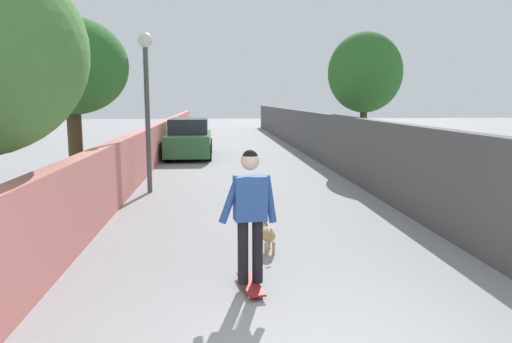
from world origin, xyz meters
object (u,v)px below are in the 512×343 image
(lamp_post, at_px, (146,83))
(person_skateboarder, at_px, (250,206))
(dog, at_px, (267,233))
(tree_right_far, at_px, (365,73))
(car_near, at_px, (189,139))
(skateboard, at_px, (250,284))
(tree_left_mid, at_px, (71,67))

(lamp_post, distance_m, person_skateboarder, 6.89)
(lamp_post, distance_m, dog, 5.97)
(tree_right_far, height_order, car_near, tree_right_far)
(person_skateboarder, height_order, dog, person_skateboarder)
(dog, bearing_deg, skateboard, 166.19)
(dog, bearing_deg, tree_right_far, -25.03)
(skateboard, bearing_deg, car_near, 5.99)
(skateboard, relative_size, person_skateboarder, 0.50)
(car_near, bearing_deg, lamp_post, 175.38)
(tree_left_mid, bearing_deg, dog, -136.10)
(skateboard, xyz_separation_m, person_skateboarder, (-0.00, -0.00, 0.97))
(tree_right_far, distance_m, lamp_post, 8.34)
(tree_right_far, xyz_separation_m, skateboard, (-11.05, 4.84, -3.14))
(tree_right_far, bearing_deg, dog, 154.97)
(lamp_post, bearing_deg, skateboard, -162.18)
(tree_left_mid, bearing_deg, person_skateboarder, -147.29)
(lamp_post, relative_size, person_skateboarder, 2.38)
(tree_left_mid, bearing_deg, lamp_post, -61.71)
(tree_left_mid, distance_m, lamp_post, 1.75)
(tree_left_mid, relative_size, person_skateboarder, 2.52)
(lamp_post, height_order, skateboard, lamp_post)
(lamp_post, relative_size, skateboard, 4.72)
(person_skateboarder, bearing_deg, tree_left_mid, 32.71)
(lamp_post, relative_size, dog, 2.17)
(tree_left_mid, bearing_deg, tree_right_far, -56.79)
(tree_right_far, distance_m, dog, 10.97)
(lamp_post, relative_size, car_near, 0.88)
(lamp_post, bearing_deg, car_near, -4.62)
(tree_left_mid, distance_m, skateboard, 7.22)
(tree_left_mid, height_order, dog, tree_left_mid)
(skateboard, bearing_deg, lamp_post, 17.82)
(tree_right_far, bearing_deg, person_skateboarder, 156.37)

